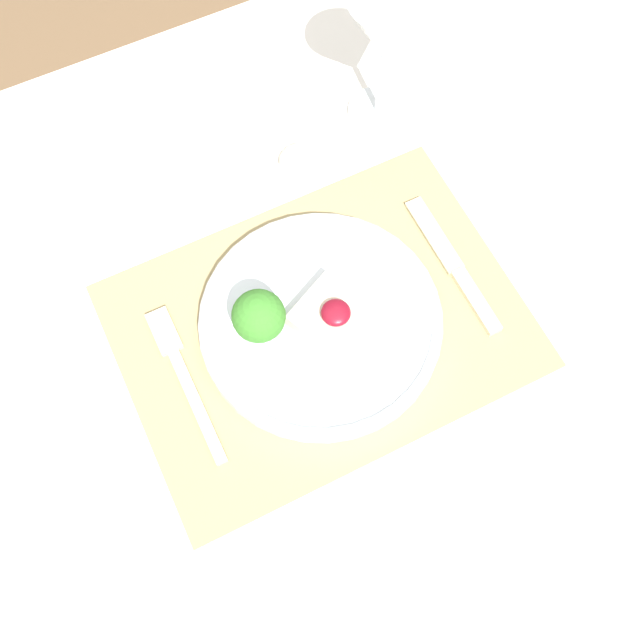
{
  "coord_description": "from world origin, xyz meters",
  "views": [
    {
      "loc": [
        -0.14,
        -0.28,
        1.49
      ],
      "look_at": [
        -0.0,
        -0.0,
        0.78
      ],
      "focal_mm": 42.0,
      "sensor_mm": 36.0,
      "label": 1
    }
  ],
  "objects_px": {
    "knife": "(458,273)",
    "wine_glass_near": "(386,35)",
    "dinner_plate": "(316,322)",
    "spoon": "(289,163)",
    "fork": "(182,372)"
  },
  "relations": [
    {
      "from": "knife",
      "to": "spoon",
      "type": "distance_m",
      "value": 0.24
    },
    {
      "from": "knife",
      "to": "wine_glass_near",
      "type": "relative_size",
      "value": 1.04
    },
    {
      "from": "dinner_plate",
      "to": "wine_glass_near",
      "type": "xyz_separation_m",
      "value": [
        0.19,
        0.22,
        0.11
      ]
    },
    {
      "from": "spoon",
      "to": "wine_glass_near",
      "type": "xyz_separation_m",
      "value": [
        0.13,
        0.02,
        0.12
      ]
    },
    {
      "from": "fork",
      "to": "spoon",
      "type": "bearing_deg",
      "value": 39.14
    },
    {
      "from": "dinner_plate",
      "to": "knife",
      "type": "height_order",
      "value": "dinner_plate"
    },
    {
      "from": "dinner_plate",
      "to": "knife",
      "type": "xyz_separation_m",
      "value": [
        0.17,
        -0.01,
        -0.01
      ]
    },
    {
      "from": "fork",
      "to": "spoon",
      "type": "height_order",
      "value": "spoon"
    },
    {
      "from": "knife",
      "to": "spoon",
      "type": "bearing_deg",
      "value": 115.02
    },
    {
      "from": "spoon",
      "to": "fork",
      "type": "bearing_deg",
      "value": -142.25
    },
    {
      "from": "dinner_plate",
      "to": "spoon",
      "type": "height_order",
      "value": "dinner_plate"
    },
    {
      "from": "dinner_plate",
      "to": "knife",
      "type": "relative_size",
      "value": 1.41
    },
    {
      "from": "dinner_plate",
      "to": "knife",
      "type": "distance_m",
      "value": 0.17
    },
    {
      "from": "knife",
      "to": "fork",
      "type": "bearing_deg",
      "value": 173.84
    },
    {
      "from": "wine_glass_near",
      "to": "knife",
      "type": "bearing_deg",
      "value": -96.06
    }
  ]
}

